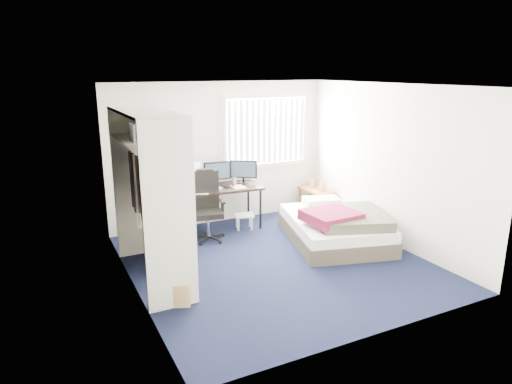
{
  "coord_description": "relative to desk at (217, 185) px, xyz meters",
  "views": [
    {
      "loc": [
        -2.99,
        -5.33,
        2.71
      ],
      "look_at": [
        -0.13,
        0.4,
        0.97
      ],
      "focal_mm": 32.0,
      "sensor_mm": 36.0,
      "label": 1
    }
  ],
  "objects": [
    {
      "name": "ground",
      "position": [
        0.21,
        -1.75,
        -0.77
      ],
      "size": [
        4.2,
        4.2,
        0.0
      ],
      "primitive_type": "plane",
      "color": "black",
      "rests_on": "ground"
    },
    {
      "name": "room_shell",
      "position": [
        0.21,
        -1.75,
        0.74
      ],
      "size": [
        4.2,
        4.2,
        4.2
      ],
      "color": "silver",
      "rests_on": "ground"
    },
    {
      "name": "window_assembly",
      "position": [
        1.11,
        0.29,
        0.83
      ],
      "size": [
        1.72,
        0.09,
        1.32
      ],
      "color": "white",
      "rests_on": "ground"
    },
    {
      "name": "closet",
      "position": [
        -1.46,
        -1.49,
        0.58
      ],
      "size": [
        0.64,
        1.84,
        2.22
      ],
      "color": "beige",
      "rests_on": "ground"
    },
    {
      "name": "desk",
      "position": [
        0.0,
        0.0,
        0.0
      ],
      "size": [
        1.55,
        0.81,
        1.2
      ],
      "color": "black",
      "rests_on": "ground"
    },
    {
      "name": "office_chair",
      "position": [
        -0.33,
        -0.4,
        -0.33
      ],
      "size": [
        0.63,
        0.63,
        1.14
      ],
      "color": "black",
      "rests_on": "ground"
    },
    {
      "name": "footstool",
      "position": [
        0.4,
        -0.26,
        -0.57
      ],
      "size": [
        0.38,
        0.34,
        0.26
      ],
      "color": "white",
      "rests_on": "ground"
    },
    {
      "name": "nightstand",
      "position": [
        1.96,
        -0.14,
        -0.33
      ],
      "size": [
        0.4,
        0.75,
        0.69
      ],
      "color": "brown",
      "rests_on": "ground"
    },
    {
      "name": "bed",
      "position": [
        1.46,
        -1.48,
        -0.5
      ],
      "size": [
        1.83,
        2.16,
        0.62
      ],
      "color": "#3F382D",
      "rests_on": "ground"
    },
    {
      "name": "pine_box",
      "position": [
        -1.44,
        -2.25,
        -0.63
      ],
      "size": [
        0.45,
        0.41,
        0.28
      ],
      "primitive_type": "cube",
      "rotation": [
        0.0,
        0.0,
        -0.43
      ],
      "color": "tan",
      "rests_on": "ground"
    }
  ]
}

